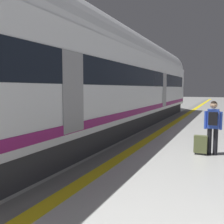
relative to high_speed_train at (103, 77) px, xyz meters
name	(u,v)px	position (x,y,z in m)	size (l,w,h in m)	color
safety_line_strip	(150,138)	(2.20, -0.08, -2.50)	(0.36, 80.00, 0.01)	yellow
tactile_edge_band	(142,137)	(1.82, -0.08, -2.50)	(0.71, 80.00, 0.01)	slate
high_speed_train	(103,77)	(0.00, 0.00, 0.00)	(2.94, 29.13, 4.97)	#38383D
passenger_near	(213,123)	(4.59, -1.79, -1.54)	(0.51, 0.32, 1.63)	black
suitcase_near	(201,144)	(4.27, -1.89, -2.19)	(0.38, 0.24, 0.58)	#596038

